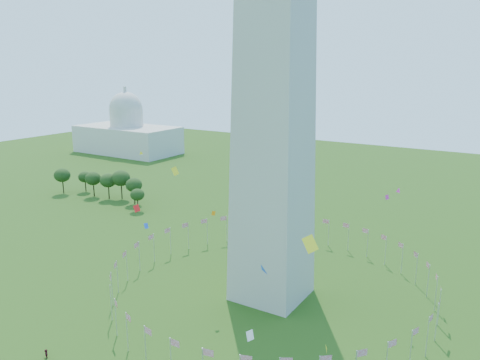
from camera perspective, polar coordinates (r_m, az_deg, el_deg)
name	(u,v)px	position (r m, az deg, el deg)	size (l,w,h in m)	color
flag_ring	(271,279)	(123.35, 3.84, -11.92)	(80.24, 80.24, 9.00)	silver
capitol_building	(127,119)	(327.15, -13.67, 7.25)	(70.00, 35.00, 46.00)	beige
kites_aloft	(246,265)	(91.37, 0.78, -10.32)	(119.09, 75.35, 35.62)	blue
tree_line_west	(105,186)	(217.02, -16.16, -0.73)	(54.99, 15.77, 12.79)	#274717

